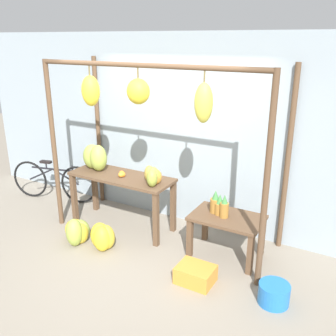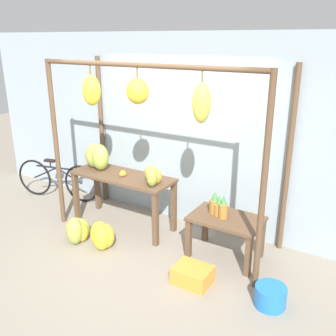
# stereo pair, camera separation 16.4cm
# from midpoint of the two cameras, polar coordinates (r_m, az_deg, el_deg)

# --- Properties ---
(ground_plane) EXTENTS (20.00, 20.00, 0.00)m
(ground_plane) POSITION_cam_midpoint_polar(r_m,az_deg,el_deg) (5.02, -6.13, -13.60)
(ground_plane) COLOR gray
(shop_wall_back) EXTENTS (8.00, 0.08, 2.80)m
(shop_wall_back) POSITION_cam_midpoint_polar(r_m,az_deg,el_deg) (5.52, 1.53, 5.51)
(shop_wall_back) COLOR #99A8B2
(shop_wall_back) RESTS_ON ground_plane
(stall_awning) EXTENTS (3.16, 1.15, 2.44)m
(stall_awning) POSITION_cam_midpoint_polar(r_m,az_deg,el_deg) (4.72, -3.87, 7.64)
(stall_awning) COLOR brown
(stall_awning) RESTS_ON ground_plane
(display_table_main) EXTENTS (1.57, 0.58, 0.82)m
(display_table_main) POSITION_cam_midpoint_polar(r_m,az_deg,el_deg) (5.54, -7.92, -2.49)
(display_table_main) COLOR brown
(display_table_main) RESTS_ON ground_plane
(display_table_side) EXTENTS (0.90, 0.59, 0.56)m
(display_table_side) POSITION_cam_midpoint_polar(r_m,az_deg,el_deg) (4.89, 7.98, -8.49)
(display_table_side) COLOR brown
(display_table_side) RESTS_ON ground_plane
(banana_pile_on_table) EXTENTS (0.51, 0.38, 0.40)m
(banana_pile_on_table) POSITION_cam_midpoint_polar(r_m,az_deg,el_deg) (5.74, -11.81, 1.60)
(banana_pile_on_table) COLOR #9EB247
(banana_pile_on_table) RESTS_ON display_table_main
(orange_pile) EXTENTS (0.11, 0.12, 0.08)m
(orange_pile) POSITION_cam_midpoint_polar(r_m,az_deg,el_deg) (5.43, -7.89, -0.95)
(orange_pile) COLOR orange
(orange_pile) RESTS_ON display_table_main
(pineapple_cluster) EXTENTS (0.28, 0.20, 0.31)m
(pineapple_cluster) POSITION_cam_midpoint_polar(r_m,az_deg,el_deg) (4.83, 6.84, -5.67)
(pineapple_cluster) COLOR #A3702D
(pineapple_cluster) RESTS_ON display_table_side
(banana_pile_ground_left) EXTENTS (0.46, 0.49, 0.40)m
(banana_pile_ground_left) POSITION_cam_midpoint_polar(r_m,az_deg,el_deg) (5.45, -14.54, -9.28)
(banana_pile_ground_left) COLOR gold
(banana_pile_ground_left) RESTS_ON ground_plane
(banana_pile_ground_right) EXTENTS (0.37, 0.38, 0.38)m
(banana_pile_ground_right) POSITION_cam_midpoint_polar(r_m,az_deg,el_deg) (5.20, -10.73, -10.27)
(banana_pile_ground_right) COLOR gold
(banana_pile_ground_right) RESTS_ON ground_plane
(fruit_crate_white) EXTENTS (0.43, 0.34, 0.20)m
(fruit_crate_white) POSITION_cam_midpoint_polar(r_m,az_deg,el_deg) (4.54, 3.15, -15.88)
(fruit_crate_white) COLOR orange
(fruit_crate_white) RESTS_ON ground_plane
(blue_bucket) EXTENTS (0.34, 0.34, 0.23)m
(blue_bucket) POSITION_cam_midpoint_polar(r_m,az_deg,el_deg) (4.36, 14.75, -18.06)
(blue_bucket) COLOR blue
(blue_bucket) RESTS_ON ground_plane
(parked_bicycle) EXTENTS (1.59, 0.41, 0.71)m
(parked_bicycle) POSITION_cam_midpoint_polar(r_m,az_deg,el_deg) (6.84, -17.66, -1.90)
(parked_bicycle) COLOR black
(parked_bicycle) RESTS_ON ground_plane
(papaya_pile) EXTENTS (0.34, 0.36, 0.25)m
(papaya_pile) POSITION_cam_midpoint_polar(r_m,az_deg,el_deg) (5.09, -3.29, -1.23)
(papaya_pile) COLOR #93A33D
(papaya_pile) RESTS_ON display_table_main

